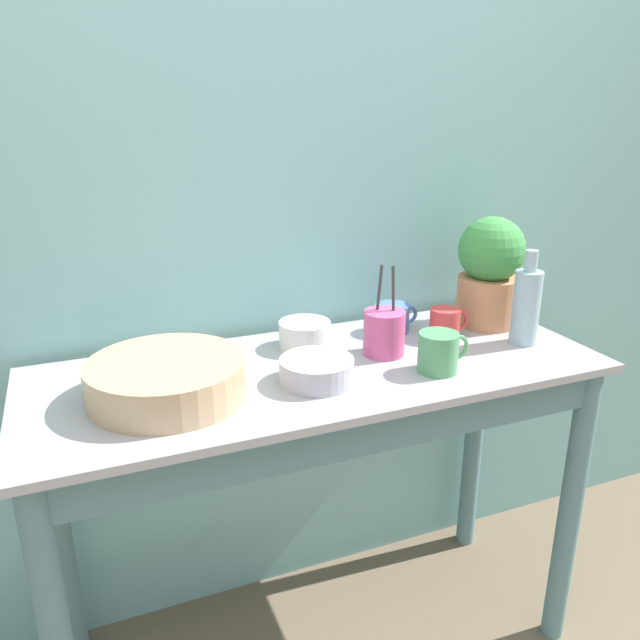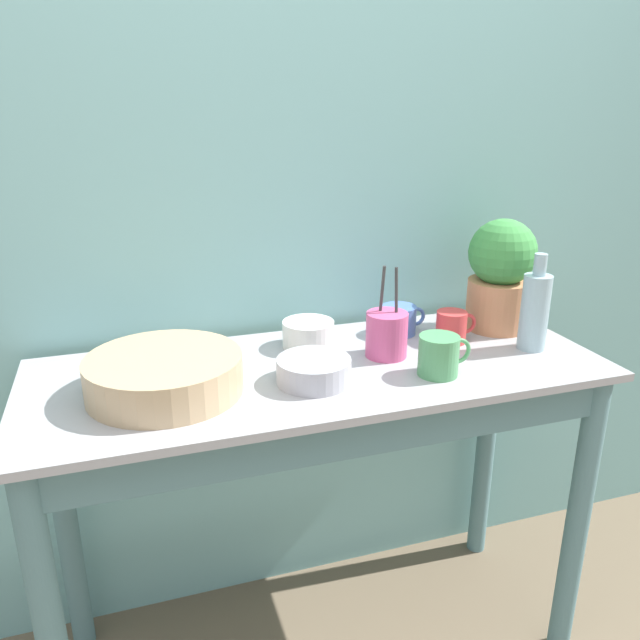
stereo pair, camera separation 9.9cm
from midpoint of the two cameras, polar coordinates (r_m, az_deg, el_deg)
wall_back at (r=1.72m, az=-5.82°, el=9.92°), size 6.00×0.05×2.40m
counter_table at (r=1.59m, az=-1.51°, el=-10.94°), size 1.39×0.54×0.87m
potted_plant at (r=1.81m, az=13.76°, el=4.42°), size 0.19×0.19×0.31m
bowl_wash_large at (r=1.40m, az=-15.81°, el=-5.26°), size 0.34×0.34×0.09m
bottle_tall at (r=1.70m, az=16.77°, el=1.28°), size 0.07×0.07×0.25m
mug_blue at (r=1.74m, az=5.04°, el=0.17°), size 0.13×0.10×0.08m
mug_red at (r=1.70m, az=9.78°, el=-0.34°), size 0.11×0.08×0.08m
mug_green at (r=1.49m, az=8.96°, el=-2.94°), size 0.13×0.09×0.10m
bowl_small_steel at (r=1.43m, az=-2.31°, el=-4.67°), size 0.17×0.17×0.06m
bowl_small_enamel_white at (r=1.63m, az=-3.15°, el=-1.35°), size 0.14×0.14×0.07m
utensil_cup at (r=1.57m, az=4.09°, el=-1.16°), size 0.10×0.10×0.23m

